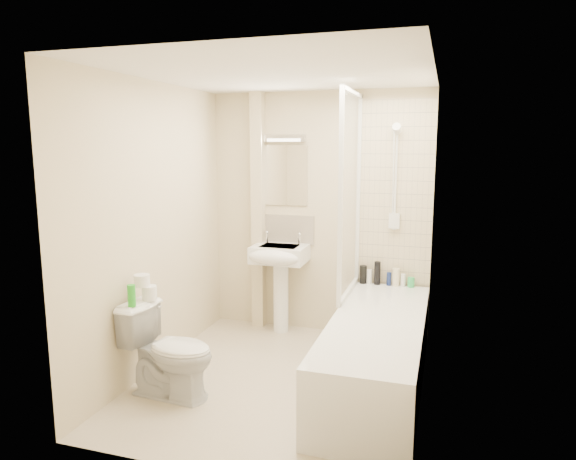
% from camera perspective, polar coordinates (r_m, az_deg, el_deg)
% --- Properties ---
extents(floor, '(2.50, 2.50, 0.00)m').
position_cam_1_polar(floor, '(4.32, -0.89, -16.44)').
color(floor, beige).
rests_on(floor, ground).
extents(wall_back, '(2.20, 0.02, 2.40)m').
position_cam_1_polar(wall_back, '(5.13, 3.42, 1.77)').
color(wall_back, beige).
rests_on(wall_back, ground).
extents(wall_left, '(0.02, 2.50, 2.40)m').
position_cam_1_polar(wall_left, '(4.41, -14.66, 0.20)').
color(wall_left, beige).
rests_on(wall_left, ground).
extents(wall_right, '(0.02, 2.50, 2.40)m').
position_cam_1_polar(wall_right, '(3.75, 15.23, -1.40)').
color(wall_right, beige).
rests_on(wall_right, ground).
extents(ceiling, '(2.20, 2.50, 0.02)m').
position_cam_1_polar(ceiling, '(3.92, -0.99, 17.01)').
color(ceiling, white).
rests_on(ceiling, wall_back).
extents(tile_back, '(0.70, 0.01, 1.75)m').
position_cam_1_polar(tile_back, '(4.97, 11.86, 3.94)').
color(tile_back, beige).
rests_on(tile_back, wall_back).
extents(tile_right, '(0.01, 2.10, 1.75)m').
position_cam_1_polar(tile_right, '(3.87, 15.28, 2.28)').
color(tile_right, beige).
rests_on(tile_right, wall_right).
extents(pipe_boxing, '(0.12, 0.12, 2.40)m').
position_cam_1_polar(pipe_boxing, '(5.26, -3.32, 1.95)').
color(pipe_boxing, beige).
rests_on(pipe_boxing, ground).
extents(splashback, '(0.60, 0.02, 0.30)m').
position_cam_1_polar(splashback, '(5.24, -0.28, 0.06)').
color(splashback, beige).
rests_on(splashback, wall_back).
extents(mirror, '(0.46, 0.01, 0.60)m').
position_cam_1_polar(mirror, '(5.18, -0.29, 6.08)').
color(mirror, white).
rests_on(mirror, wall_back).
extents(strip_light, '(0.42, 0.07, 0.07)m').
position_cam_1_polar(strip_light, '(5.14, -0.37, 10.18)').
color(strip_light, silver).
rests_on(strip_light, wall_back).
extents(bathtub, '(0.70, 2.10, 0.55)m').
position_cam_1_polar(bathtub, '(4.18, 9.83, -13.14)').
color(bathtub, white).
rests_on(bathtub, ground).
extents(shower_screen, '(0.04, 0.92, 1.80)m').
position_cam_1_polar(shower_screen, '(4.58, 6.96, 3.94)').
color(shower_screen, white).
rests_on(shower_screen, bathtub).
extents(shower_fixture, '(0.10, 0.16, 0.99)m').
position_cam_1_polar(shower_fixture, '(4.92, 11.83, 5.30)').
color(shower_fixture, white).
rests_on(shower_fixture, wall_back).
extents(pedestal_sink, '(0.53, 0.49, 1.02)m').
position_cam_1_polar(pedestal_sink, '(5.09, -1.04, -3.81)').
color(pedestal_sink, white).
rests_on(pedestal_sink, ground).
extents(bottle_black_a, '(0.07, 0.07, 0.18)m').
position_cam_1_polar(bottle_black_a, '(5.06, 8.35, -4.91)').
color(bottle_black_a, black).
rests_on(bottle_black_a, bathtub).
extents(bottle_white_a, '(0.05, 0.05, 0.14)m').
position_cam_1_polar(bottle_white_a, '(5.06, 9.02, -5.15)').
color(bottle_white_a, white).
rests_on(bottle_white_a, bathtub).
extents(bottle_black_b, '(0.06, 0.06, 0.22)m').
position_cam_1_polar(bottle_black_b, '(5.04, 9.89, -4.74)').
color(bottle_black_b, black).
rests_on(bottle_black_b, bathtub).
extents(bottle_blue, '(0.05, 0.05, 0.13)m').
position_cam_1_polar(bottle_blue, '(5.04, 11.15, -5.35)').
color(bottle_blue, navy).
rests_on(bottle_blue, bathtub).
extents(bottle_cream, '(0.07, 0.07, 0.17)m').
position_cam_1_polar(bottle_cream, '(5.03, 11.90, -5.15)').
color(bottle_cream, '#F3E6BC').
rests_on(bottle_cream, bathtub).
extents(bottle_white_b, '(0.05, 0.05, 0.12)m').
position_cam_1_polar(bottle_white_b, '(5.03, 12.67, -5.47)').
color(bottle_white_b, white).
rests_on(bottle_white_b, bathtub).
extents(bottle_green, '(0.06, 0.06, 0.09)m').
position_cam_1_polar(bottle_green, '(5.03, 13.51, -5.67)').
color(bottle_green, '#31C15E').
rests_on(bottle_green, bathtub).
extents(toilet, '(0.51, 0.76, 0.71)m').
position_cam_1_polar(toilet, '(4.06, -13.00, -12.95)').
color(toilet, white).
rests_on(toilet, ground).
extents(toilet_roll_lower, '(0.11, 0.11, 0.11)m').
position_cam_1_polar(toilet_roll_lower, '(4.10, -15.15, -6.76)').
color(toilet_roll_lower, white).
rests_on(toilet_roll_lower, toilet).
extents(toilet_roll_upper, '(0.12, 0.12, 0.09)m').
position_cam_1_polar(toilet_roll_upper, '(4.08, -15.93, -5.42)').
color(toilet_roll_upper, white).
rests_on(toilet_roll_upper, toilet_roll_lower).
extents(green_bottle, '(0.06, 0.06, 0.16)m').
position_cam_1_polar(green_bottle, '(3.97, -16.99, -6.99)').
color(green_bottle, green).
rests_on(green_bottle, toilet).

